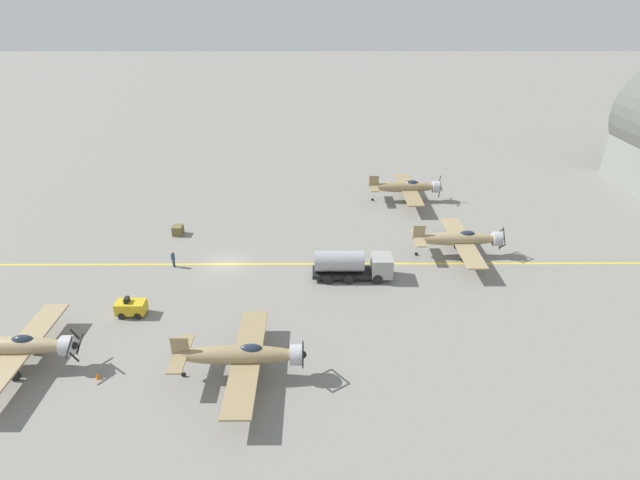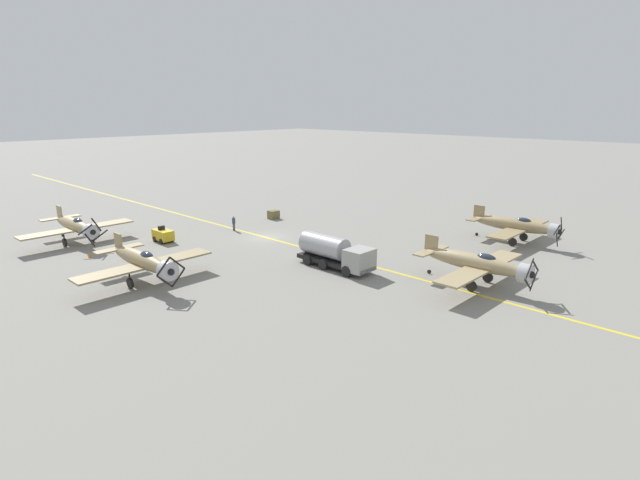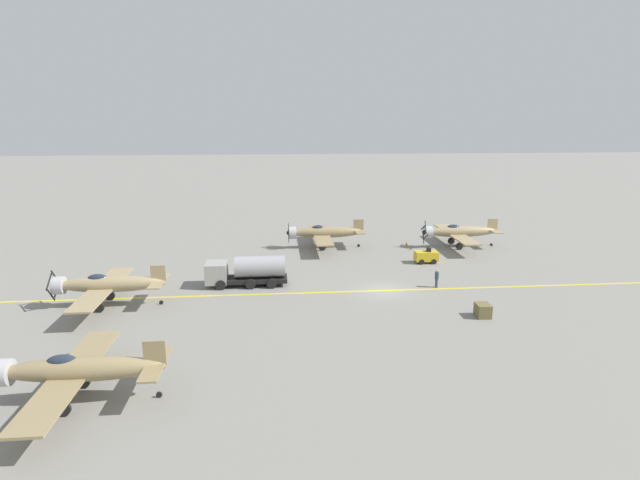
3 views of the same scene
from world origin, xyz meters
name	(u,v)px [view 2 (image 2 of 3)]	position (x,y,z in m)	size (l,w,h in m)	color
ground_plane	(266,237)	(0.00, 0.00, 0.00)	(400.00, 400.00, 0.00)	gray
taxiway_stripe	(266,237)	(0.00, 0.00, 0.00)	(0.30, 160.00, 0.01)	yellow
airplane_far_center	(477,263)	(-1.86, 25.32, 2.01)	(12.00, 9.98, 3.65)	tan
airplane_far_left	(516,225)	(-17.68, 22.05, 2.01)	(12.00, 9.98, 3.67)	#937F56
airplane_near_right	(76,226)	(16.08, -13.24, 2.01)	(12.00, 9.98, 3.65)	tan
airplane_mid_right	(143,261)	(17.24, 4.22, 2.01)	(12.00, 9.98, 3.65)	#958057
fuel_tanker	(335,253)	(2.81, 13.39, 1.51)	(2.68, 8.00, 2.98)	black
tow_tractor	(163,235)	(9.16, -6.92, 0.79)	(1.57, 2.60, 1.79)	gold
ground_crew_walking	(234,223)	(0.51, -5.34, 0.99)	(0.39, 0.39, 1.81)	#334256
supply_crate_by_tanker	(274,215)	(-7.24, -6.82, 0.56)	(1.35, 1.12, 1.12)	brown
traffic_cone	(90,255)	(17.44, -6.78, 0.28)	(0.36, 0.36, 0.55)	orange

